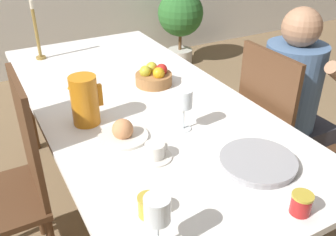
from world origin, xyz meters
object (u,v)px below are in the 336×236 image
(chair_opposite, at_px, (10,184))
(candlestick_tall, at_px, (37,36))
(bread_plate, at_px, (123,132))
(jam_jar_red, at_px, (301,203))
(teacup_near_person, at_px, (155,152))
(jam_jar_amber, at_px, (148,205))
(wine_glass_juice, at_px, (157,212))
(person_seated, at_px, (294,99))
(red_pitcher, at_px, (85,100))
(fruit_bowl, at_px, (154,77))
(serving_tray, at_px, (258,162))
(chair_person_side, at_px, (277,134))
(potted_plant, at_px, (180,18))
(wine_glass_water, at_px, (184,101))

(chair_opposite, relative_size, candlestick_tall, 2.80)
(bread_plate, distance_m, jam_jar_red, 0.74)
(teacup_near_person, bearing_deg, jam_jar_red, -60.75)
(jam_jar_amber, bearing_deg, wine_glass_juice, -104.47)
(person_seated, height_order, red_pitcher, person_seated)
(wine_glass_juice, bearing_deg, jam_jar_red, -11.32)
(jam_jar_amber, relative_size, candlestick_tall, 0.20)
(jam_jar_amber, xyz_separation_m, fruit_bowl, (0.45, 0.87, 0.00))
(jam_jar_red, xyz_separation_m, candlestick_tall, (-0.42, 1.77, 0.10))
(serving_tray, bearing_deg, fruit_bowl, 90.97)
(chair_person_side, distance_m, jam_jar_amber, 1.09)
(jam_jar_amber, bearing_deg, teacup_near_person, 59.44)
(chair_person_side, relative_size, potted_plant, 1.24)
(chair_person_side, bearing_deg, candlestick_tall, -139.31)
(chair_opposite, bearing_deg, bread_plate, -115.55)
(chair_opposite, bearing_deg, person_seated, -99.38)
(wine_glass_juice, bearing_deg, chair_person_side, 28.89)
(person_seated, height_order, potted_plant, person_seated)
(red_pitcher, distance_m, potted_plant, 2.72)
(red_pitcher, height_order, bread_plate, red_pitcher)
(fruit_bowl, bearing_deg, chair_person_side, -40.80)
(chair_opposite, relative_size, wine_glass_juice, 5.52)
(wine_glass_water, xyz_separation_m, jam_jar_red, (0.07, -0.61, -0.10))
(serving_tray, relative_size, jam_jar_amber, 3.98)
(wine_glass_water, height_order, candlestick_tall, candlestick_tall)
(serving_tray, bearing_deg, person_seated, 34.04)
(chair_opposite, height_order, potted_plant, chair_opposite)
(bread_plate, relative_size, jam_jar_amber, 2.93)
(teacup_near_person, relative_size, jam_jar_red, 1.85)
(wine_glass_water, distance_m, jam_jar_amber, 0.54)
(chair_person_side, height_order, jam_jar_amber, chair_person_side)
(chair_person_side, bearing_deg, fruit_bowl, -130.80)
(jam_jar_red, bearing_deg, candlestick_tall, 103.47)
(wine_glass_juice, bearing_deg, potted_plant, 58.64)
(red_pitcher, bearing_deg, wine_glass_juice, -93.11)
(wine_glass_water, height_order, serving_tray, wine_glass_water)
(wine_glass_water, xyz_separation_m, serving_tray, (0.11, -0.36, -0.12))
(red_pitcher, xyz_separation_m, bread_plate, (0.09, -0.19, -0.09))
(chair_opposite, distance_m, candlestick_tall, 1.02)
(red_pitcher, bearing_deg, serving_tray, -52.88)
(fruit_bowl, bearing_deg, serving_tray, -89.03)
(chair_opposite, relative_size, jam_jar_red, 14.00)
(fruit_bowl, relative_size, candlestick_tall, 0.55)
(jam_jar_red, distance_m, candlestick_tall, 1.82)
(chair_person_side, xyz_separation_m, person_seated, (0.10, 0.01, 0.18))
(serving_tray, bearing_deg, potted_plant, 65.29)
(person_seated, distance_m, fruit_bowl, 0.75)
(chair_person_side, relative_size, wine_glass_juice, 5.52)
(wine_glass_juice, distance_m, fruit_bowl, 1.11)
(jam_jar_red, height_order, potted_plant, jam_jar_red)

